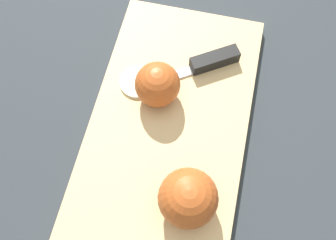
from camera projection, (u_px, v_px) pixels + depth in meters
name	position (u px, v px, depth m)	size (l,w,h in m)	color
ground_plane	(168.00, 131.00, 0.60)	(4.00, 4.00, 0.00)	#282D33
cutting_board	(168.00, 128.00, 0.59)	(0.47, 0.30, 0.02)	tan
apple_half_left	(188.00, 198.00, 0.50)	(0.08, 0.08, 0.08)	#AD4C1E
apple_half_right	(157.00, 84.00, 0.57)	(0.07, 0.07, 0.07)	#AD4C1E
knife	(209.00, 62.00, 0.61)	(0.09, 0.17, 0.02)	silver
apple_slice	(138.00, 82.00, 0.61)	(0.06, 0.06, 0.00)	beige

